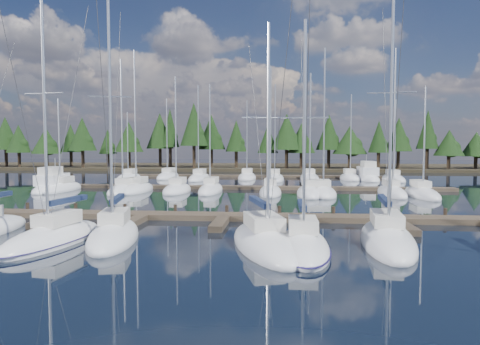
# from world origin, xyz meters

# --- Properties ---
(ground) EXTENTS (260.00, 260.00, 0.00)m
(ground) POSITION_xyz_m (0.00, 30.00, 0.00)
(ground) COLOR black
(ground) RESTS_ON ground
(far_shore) EXTENTS (220.00, 30.00, 0.60)m
(far_shore) POSITION_xyz_m (0.00, 90.00, 0.30)
(far_shore) COLOR #2F271A
(far_shore) RESTS_ON ground
(main_dock) EXTENTS (44.00, 6.13, 0.90)m
(main_dock) POSITION_xyz_m (0.00, 17.36, 0.20)
(main_dock) COLOR #4C3E2F
(main_dock) RESTS_ON ground
(back_docks) EXTENTS (50.00, 21.80, 0.40)m
(back_docks) POSITION_xyz_m (0.00, 49.58, 0.20)
(back_docks) COLOR #4C3E2F
(back_docks) RESTS_ON ground
(front_sailboat_1) EXTENTS (3.86, 8.80, 14.93)m
(front_sailboat_1) POSITION_xyz_m (-8.49, 9.34, 0.30)
(front_sailboat_1) COLOR white
(front_sailboat_1) RESTS_ON ground
(front_sailboat_2) EXTENTS (4.21, 8.37, 14.76)m
(front_sailboat_2) POSITION_xyz_m (-5.43, 10.36, 0.30)
(front_sailboat_2) COLOR white
(front_sailboat_2) RESTS_ON ground
(front_sailboat_3) EXTENTS (5.44, 9.77, 12.45)m
(front_sailboat_3) POSITION_xyz_m (3.27, 9.45, 0.27)
(front_sailboat_3) COLOR white
(front_sailboat_3) RESTS_ON ground
(front_sailboat_4) EXTENTS (2.75, 7.61, 12.35)m
(front_sailboat_4) POSITION_xyz_m (5.21, 8.68, 0.28)
(front_sailboat_4) COLOR white
(front_sailboat_4) RESTS_ON ground
(front_sailboat_5) EXTENTS (3.91, 9.90, 14.95)m
(front_sailboat_5) POSITION_xyz_m (9.94, 10.95, 0.29)
(front_sailboat_5) COLOR white
(front_sailboat_5) RESTS_ON ground
(back_sailboat_rows) EXTENTS (46.31, 32.04, 17.27)m
(back_sailboat_rows) POSITION_xyz_m (-0.01, 45.18, 0.27)
(back_sailboat_rows) COLOR white
(back_sailboat_rows) RESTS_ON ground
(motor_yacht_left) EXTENTS (4.45, 9.87, 4.77)m
(motor_yacht_left) POSITION_xyz_m (-23.36, 36.01, 0.52)
(motor_yacht_left) COLOR white
(motor_yacht_left) RESTS_ON ground
(motor_yacht_right) EXTENTS (3.29, 9.84, 4.93)m
(motor_yacht_right) POSITION_xyz_m (17.86, 56.18, 0.53)
(motor_yacht_right) COLOR white
(motor_yacht_right) RESTS_ON ground
(tree_line) EXTENTS (183.59, 11.76, 14.12)m
(tree_line) POSITION_xyz_m (2.09, 80.16, 7.34)
(tree_line) COLOR black
(tree_line) RESTS_ON far_shore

